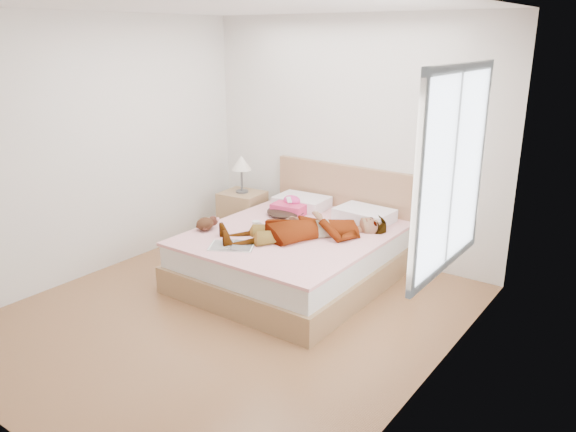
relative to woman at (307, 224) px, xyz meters
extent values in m
plane|color=#54301A|center=(-0.17, -0.93, -0.63)|extent=(4.00, 4.00, 0.00)
imported|color=white|center=(0.00, 0.00, 0.00)|extent=(1.60, 1.68, 0.23)
ellipsoid|color=black|center=(-0.57, 0.45, -0.08)|extent=(0.56, 0.62, 0.08)
cube|color=silver|center=(-0.50, 0.40, 0.07)|extent=(0.10, 0.10, 0.05)
plane|color=white|center=(-0.17, -0.93, 1.97)|extent=(4.00, 4.00, 0.00)
plane|color=white|center=(-0.17, 1.07, 0.67)|extent=(3.60, 0.00, 3.60)
plane|color=white|center=(-1.97, -0.93, 0.67)|extent=(0.00, 4.00, 4.00)
plane|color=silver|center=(1.63, -0.93, 0.67)|extent=(0.00, 4.00, 4.00)
cube|color=white|center=(1.61, -0.63, 0.87)|extent=(0.02, 1.10, 1.30)
cube|color=silver|center=(1.61, -1.21, 0.87)|extent=(0.04, 0.06, 1.42)
cube|color=silver|center=(1.61, -0.05, 0.87)|extent=(0.04, 0.06, 1.42)
cube|color=silver|center=(1.61, -0.63, 0.19)|extent=(0.04, 1.22, 0.06)
cube|color=silver|center=(1.61, -0.63, 1.55)|extent=(0.04, 1.22, 0.06)
cube|color=silver|center=(1.60, -0.63, 0.87)|extent=(0.03, 0.04, 1.30)
cube|color=olive|center=(-0.17, 0.02, -0.50)|extent=(1.78, 2.08, 0.26)
cube|color=silver|center=(-0.17, 0.02, -0.26)|extent=(1.70, 2.00, 0.22)
cube|color=white|center=(-0.17, 0.02, -0.13)|extent=(1.74, 2.04, 0.03)
cube|color=brown|center=(-0.17, 1.03, -0.13)|extent=(1.80, 0.07, 1.00)
cube|color=white|center=(-0.57, 0.74, -0.05)|extent=(0.61, 0.44, 0.13)
cube|color=white|center=(0.23, 0.74, -0.05)|extent=(0.60, 0.43, 0.13)
cube|color=#F3426C|center=(-0.55, 0.49, -0.06)|extent=(0.39, 0.33, 0.12)
ellipsoid|color=#E03D8E|center=(-0.56, 0.54, 0.02)|extent=(0.25, 0.21, 0.11)
cube|color=white|center=(-0.39, -0.66, -0.11)|extent=(0.48, 0.43, 0.01)
cube|color=white|center=(-0.48, -0.71, -0.10)|extent=(0.31, 0.33, 0.02)
cube|color=#242424|center=(-0.30, -0.60, -0.10)|extent=(0.31, 0.33, 0.02)
cylinder|color=white|center=(-0.52, -0.14, -0.07)|extent=(0.10, 0.10, 0.09)
torus|color=white|center=(-0.49, -0.12, -0.07)|extent=(0.06, 0.03, 0.06)
cylinder|color=black|center=(-0.52, -0.14, -0.04)|extent=(0.09, 0.09, 0.00)
ellipsoid|color=#311D0D|center=(-0.91, -0.47, -0.05)|extent=(0.19, 0.21, 0.13)
ellipsoid|color=beige|center=(-0.91, -0.48, -0.04)|extent=(0.10, 0.11, 0.07)
sphere|color=black|center=(-0.89, -0.37, -0.04)|extent=(0.10, 0.10, 0.10)
sphere|color=pink|center=(-0.92, -0.33, -0.02)|extent=(0.04, 0.04, 0.04)
sphere|color=pink|center=(-0.85, -0.35, -0.02)|extent=(0.04, 0.04, 0.04)
ellipsoid|color=black|center=(-0.98, -0.50, -0.08)|extent=(0.05, 0.07, 0.03)
ellipsoid|color=black|center=(-0.86, -0.52, -0.08)|extent=(0.05, 0.07, 0.03)
cube|color=brown|center=(-1.36, 0.63, -0.33)|extent=(0.52, 0.47, 0.59)
cylinder|color=#4A4A4A|center=(-1.36, 0.63, -0.03)|extent=(0.16, 0.16, 0.02)
cylinder|color=#535353|center=(-1.36, 0.63, 0.12)|extent=(0.03, 0.03, 0.30)
cone|color=silver|center=(-1.36, 0.63, 0.32)|extent=(0.26, 0.26, 0.17)
camera|label=1|loc=(2.88, -4.28, 1.75)|focal=35.00mm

